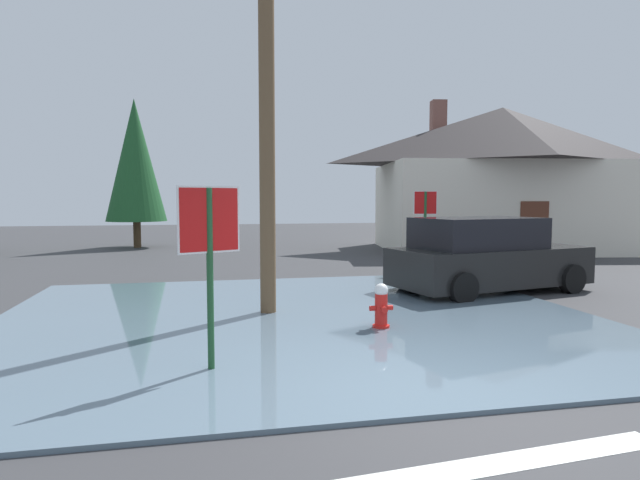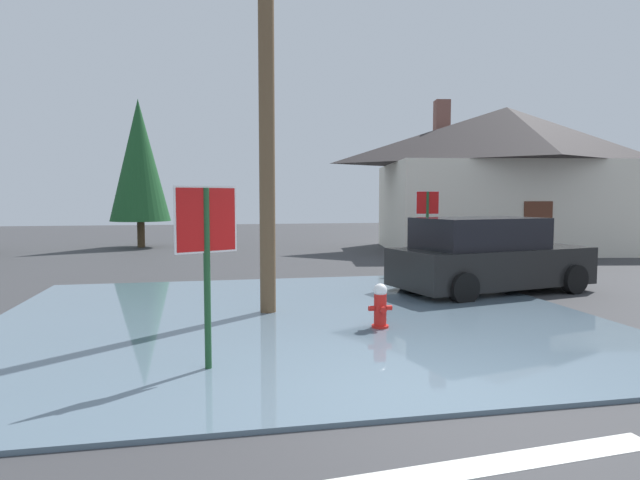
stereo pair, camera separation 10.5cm
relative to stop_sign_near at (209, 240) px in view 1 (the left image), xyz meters
The scene contains 10 objects.
ground_plane 3.11m from the stop_sign_near, 34.11° to the right, with size 80.00×80.00×0.10m, color #38383A.
flood_puddle 3.42m from the stop_sign_near, 60.40° to the left, with size 10.20×9.01×0.05m, color slate.
lane_stop_bar 3.72m from the stop_sign_near, 56.29° to the right, with size 3.72×0.30×0.01m, color silver.
stop_sign_near is the anchor object (origin of this frame).
fire_hydrant 3.33m from the stop_sign_near, 30.64° to the left, with size 0.38×0.33×0.75m.
utility_pole 4.69m from the stop_sign_near, 71.51° to the left, with size 1.60×0.28×9.52m.
stop_sign_far 9.75m from the stop_sign_near, 52.19° to the left, with size 0.65×0.13×2.31m.
house 18.12m from the stop_sign_near, 49.26° to the left, with size 11.08×8.36×6.21m.
parked_car 7.65m from the stop_sign_near, 36.61° to the left, with size 4.74×2.84×1.67m.
pine_tree_mid_left 18.19m from the stop_sign_near, 99.23° to the left, with size 2.52×2.52×6.31m.
Camera 1 is at (-2.23, -5.04, 2.09)m, focal length 30.51 mm.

